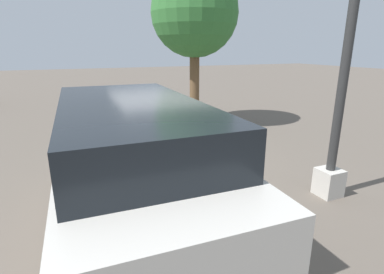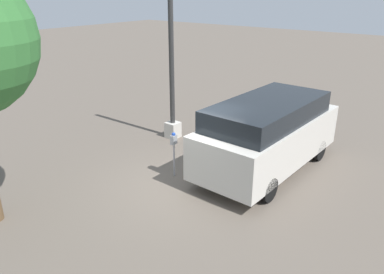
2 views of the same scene
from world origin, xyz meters
name	(u,v)px [view 2 (image 2 of 2)]	position (x,y,z in m)	size (l,w,h in m)	color
ground_plane	(179,185)	(0.00, 0.00, 0.00)	(80.00, 80.00, 0.00)	#60564C
parking_meter_near	(174,144)	(0.32, 0.45, 0.97)	(0.21, 0.14, 1.32)	#9E9EA3
lamp_post	(172,86)	(2.55, 2.42, 1.88)	(0.44, 0.44, 5.58)	beige
parked_van	(268,133)	(2.31, -1.37, 1.14)	(5.12, 2.20, 2.11)	beige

